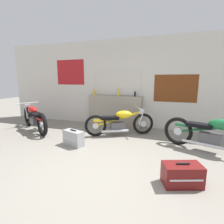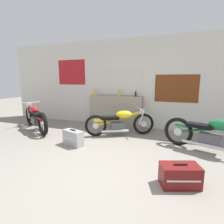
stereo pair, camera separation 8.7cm
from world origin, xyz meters
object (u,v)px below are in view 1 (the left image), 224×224
Objects in this scene: bottle_center at (135,94)px; hard_case_darkred at (182,175)px; motorcycle_green at (214,134)px; hard_case_silver at (73,138)px; motorcycle_yellow at (120,122)px; bottle_left_center at (118,92)px; bottle_leftmost at (94,93)px; motorcycle_red at (34,118)px.

bottle_center is 0.31× the size of hard_case_darkred.
motorcycle_green reaches higher than hard_case_silver.
motorcycle_yellow is 1.38m from hard_case_silver.
motorcycle_yellow is at bearing 54.07° from hard_case_silver.
motorcycle_green is 3.67× the size of hard_case_silver.
motorcycle_green is 1.62m from hard_case_darkred.
bottle_left_center is at bearing 76.30° from hard_case_silver.
motorcycle_yellow is at bearing -35.70° from bottle_leftmost.
bottle_left_center reaches higher than hard_case_darkred.
bottle_left_center is 0.43× the size of hard_case_darkred.
bottle_center is 2.42m from hard_case_silver.
bottle_leftmost is 1.07× the size of bottle_center.
motorcycle_red is (-1.43, -1.24, -0.71)m from bottle_leftmost.
hard_case_silver is at bearing -125.93° from motorcycle_yellow.
motorcycle_green is at bearing -34.45° from bottle_center.
bottle_left_center is 0.48× the size of hard_case_silver.
bottle_leftmost is at bearing -178.82° from bottle_left_center.
hard_case_darkred is (1.34, -2.83, -0.93)m from bottle_center.
hard_case_silver is at bearing -168.15° from motorcycle_green.
hard_case_darkred is at bearing -64.69° from bottle_center.
bottle_left_center reaches higher than hard_case_silver.
bottle_leftmost is at bearing 100.41° from hard_case_silver.
bottle_center reaches higher than hard_case_darkred.
motorcycle_red reaches higher than motorcycle_yellow.
bottle_leftmost reaches higher than motorcycle_green.
bottle_leftmost is 0.34× the size of hard_case_darkred.
bottle_leftmost is 0.12× the size of motorcycle_yellow.
bottle_left_center is at bearing -174.41° from bottle_center.
bottle_center reaches higher than motorcycle_red.
motorcycle_red is 0.89× the size of motorcycle_green.
hard_case_darkred is at bearing -20.22° from motorcycle_red.
bottle_left_center is at bearing 110.94° from motorcycle_yellow.
bottle_center is 0.09× the size of motorcycle_green.
motorcycle_red is (-2.79, -1.31, -0.70)m from bottle_center.
hard_case_darkred is at bearing -114.27° from motorcycle_green.
motorcycle_green reaches higher than motorcycle_red.
hard_case_silver is 2.49m from hard_case_darkred.
motorcycle_yellow is at bearing 167.93° from motorcycle_green.
bottle_left_center is 1.39× the size of bottle_center.
motorcycle_yellow is 0.84× the size of motorcycle_green.
motorcycle_green is (2.53, -1.32, -0.72)m from bottle_left_center.
hard_case_silver is 0.91× the size of hard_case_darkred.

